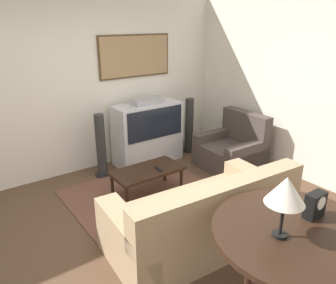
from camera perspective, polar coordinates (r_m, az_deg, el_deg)
The scene contains 14 objects.
ground_plane at distance 3.86m, azimuth -2.74°, elevation -15.68°, with size 12.00×12.00×0.00m, color brown.
wall_back at distance 5.13m, azimuth -16.19°, elevation 9.35°, with size 12.00×0.10×2.70m.
wall_right at distance 5.13m, azimuth 22.61°, elevation 8.52°, with size 0.06×12.00×2.70m.
area_rug at distance 4.56m, azimuth -3.86°, elevation -9.46°, with size 1.94×1.74×0.01m.
tv at distance 5.47m, azimuth -3.53°, elevation 1.67°, with size 1.13×0.48×1.10m.
couch at distance 3.59m, azimuth 6.06°, elevation -13.15°, with size 2.04×1.10×0.85m.
armchair at distance 5.43m, azimuth 11.08°, elevation -1.47°, with size 0.87×0.93×0.89m.
coffee_table at distance 4.45m, azimuth -3.62°, elevation -5.29°, with size 0.96×0.50×0.39m.
console_table at distance 2.73m, azimuth 21.67°, elevation -15.33°, with size 1.28×1.28×0.81m.
table_lamp at distance 2.40m, azimuth 19.82°, elevation -8.11°, with size 0.28×0.28×0.47m.
mantel_clock at distance 2.85m, azimuth 24.23°, elevation -9.97°, with size 0.18×0.10×0.21m.
remote at distance 4.41m, azimuth -1.65°, elevation -4.70°, with size 0.08×0.17×0.02m.
speaker_tower_left at distance 5.08m, azimuth -11.59°, elevation -0.88°, with size 0.25×0.25×0.98m.
speaker_tower_right at distance 5.94m, azimuth 3.70°, elevation 2.68°, with size 0.25×0.25×0.98m.
Camera 1 is at (-1.68, -2.63, 2.28)m, focal length 35.00 mm.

